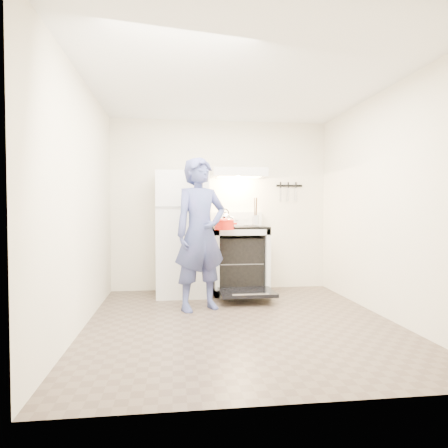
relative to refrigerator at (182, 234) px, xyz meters
The scene contains 15 objects.
floor 1.78m from the refrigerator, 68.20° to the right, with size 3.60×3.60×0.00m, color brown.
back_wall 0.79m from the refrigerator, 31.11° to the left, with size 3.20×0.02×2.50m, color #EEE7CB.
refrigerator is the anchor object (origin of this frame).
stove_body 0.90m from the refrigerator, ahead, with size 0.76×0.65×0.92m, color silver.
cooktop 0.81m from the refrigerator, ahead, with size 0.76×0.65×0.03m, color black.
backsplash 0.89m from the refrigerator, 20.94° to the left, with size 0.76×0.07×0.20m, color silver.
oven_door 1.23m from the refrigerator, 35.13° to the right, with size 0.70×0.54×0.04m, color black.
oven_rack 0.91m from the refrigerator, ahead, with size 0.60×0.52×0.01m, color slate.
range_hood 1.19m from the refrigerator, ahead, with size 0.76×0.50×0.12m, color silver.
knife_strip 1.81m from the refrigerator, 11.61° to the left, with size 0.40×0.02×0.03m, color black.
pizza_stone 0.86m from the refrigerator, ahead, with size 0.35×0.35×0.02m, color olive.
tea_kettle 0.67m from the refrigerator, 10.84° to the left, with size 0.20×0.17×0.25m, color silver, non-canonical shape.
utensil_jar 1.04m from the refrigerator, 13.32° to the right, with size 0.09×0.09×0.13m, color silver.
person 0.89m from the refrigerator, 77.34° to the right, with size 0.66×0.43×1.80m, color navy.
dutch_oven 0.72m from the refrigerator, 41.83° to the right, with size 0.32×0.25×0.22m, color red, non-canonical shape.
Camera 1 is at (-0.70, -4.11, 1.18)m, focal length 32.00 mm.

